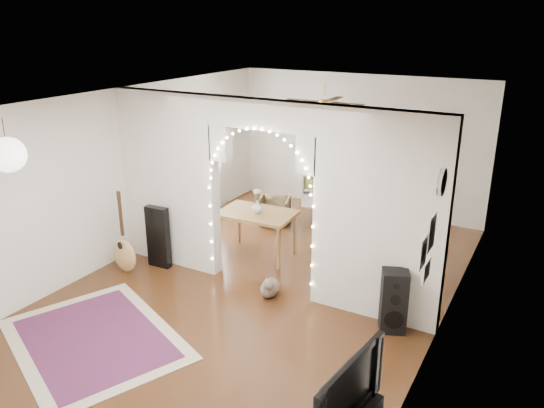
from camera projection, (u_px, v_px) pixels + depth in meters
The scene contains 24 objects.
floor at pixel (264, 284), 7.76m from camera, with size 7.50×7.50×0.00m, color black.
ceiling at pixel (263, 99), 6.86m from camera, with size 5.00×7.50×0.02m, color white.
wall_back at pixel (359, 144), 10.40m from camera, with size 5.00×0.02×2.70m, color silver.
wall_front at pixel (28, 329), 4.22m from camera, with size 5.00×0.02×2.70m, color silver.
wall_left at pixel (128, 173), 8.46m from camera, with size 0.02×7.50×2.70m, color silver.
wall_right at pixel (449, 231), 6.17m from camera, with size 0.02×7.50×2.70m, color silver.
divider_wall at pixel (263, 192), 7.29m from camera, with size 5.00×0.20×2.70m.
fairy_lights at pixel (258, 186), 7.14m from camera, with size 1.64×0.04×1.60m, color #FFEABF, non-canonical shape.
window at pixel (197, 142), 9.88m from camera, with size 0.04×1.20×1.40m, color white.
wall_clock at pixel (443, 182), 5.43m from camera, with size 0.31×0.31×0.03m, color white.
picture_frames at pixel (427, 250), 5.30m from camera, with size 0.02×0.50×0.70m, color white, non-canonical shape.
paper_lantern at pixel (8, 155), 5.91m from camera, with size 0.40×0.40×0.40m, color white.
ceiling_fan at pixel (324, 102), 8.61m from camera, with size 1.10×1.10×0.30m, color gold, non-canonical shape.
area_rug at pixel (94, 339), 6.44m from camera, with size 2.29×1.72×0.02m, color maroon.
guitar_case at pixel (158, 237), 8.19m from camera, with size 0.37×0.12×0.98m, color black.
acoustic_guitar at pixel (123, 243), 8.01m from camera, with size 0.47×0.27×1.10m.
tabby_cat at pixel (270, 287), 7.37m from camera, with size 0.35×0.55×0.37m.
floor_speaker at pixel (394, 301), 6.50m from camera, with size 0.40×0.37×0.81m.
tv at pixel (339, 388), 4.37m from camera, with size 1.07×0.14×0.62m, color black.
bookcase at pixel (334, 178), 10.60m from camera, with size 1.29×0.33×1.33m, color beige.
dining_table at pixel (257, 216), 8.50m from camera, with size 1.24×0.87×0.76m.
flower_vase at pixel (257, 207), 8.44m from camera, with size 0.18×0.18×0.19m, color white.
dining_chair_left at pixel (274, 210), 9.98m from camera, with size 0.56×0.58×0.53m, color brown.
dining_chair_right at pixel (364, 241), 8.58m from camera, with size 0.59×0.61×0.55m, color brown.
Camera 1 is at (3.48, -5.99, 3.70)m, focal length 35.00 mm.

